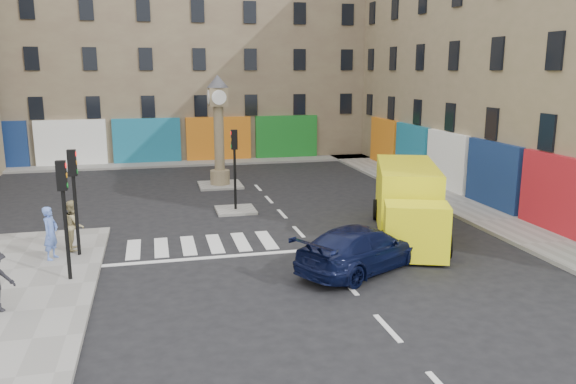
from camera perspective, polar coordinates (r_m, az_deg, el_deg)
name	(u,v)px	position (r m, az deg, el deg)	size (l,w,h in m)	color
ground	(328,264)	(19.31, 4.11, -7.32)	(120.00, 120.00, 0.00)	black
sidewalk_right	(425,190)	(31.48, 13.74, 0.22)	(2.60, 30.00, 0.15)	gray
sidewalk_far	(178,163)	(40.05, -11.15, 2.87)	(32.00, 2.40, 0.15)	gray
island_near	(236,210)	(26.35, -5.34, -1.84)	(1.80, 1.80, 0.12)	gray
island_far	(220,185)	(32.16, -6.90, 0.70)	(2.40, 2.40, 0.12)	gray
building_right	(539,41)	(34.24, 24.15, 13.82)	(10.00, 30.00, 16.00)	#8C795C
building_far	(169,43)	(45.38, -11.96, 14.60)	(32.00, 10.00, 17.00)	#807455
traffic_light_left_near	(64,201)	(18.13, -21.83, -0.86)	(0.28, 0.22, 3.70)	black
traffic_light_left_far	(74,185)	(20.45, -20.93, 0.63)	(0.28, 0.22, 3.70)	black
traffic_light_island	(235,157)	(25.85, -5.45, 3.61)	(0.28, 0.22, 3.70)	black
clock_pillar	(219,124)	(31.64, -7.06, 6.90)	(1.20, 1.20, 6.10)	#8C795C
navy_sedan	(363,248)	(18.68, 7.62, -5.67)	(2.08, 5.12, 1.48)	black
yellow_van	(408,201)	(22.84, 12.07, -0.95)	(4.67, 7.76, 2.71)	#FFF815
pedestrian_blue	(51,233)	(20.68, -22.97, -3.85)	(0.67, 0.44, 1.83)	#5C7CD2
pedestrian_tan	(74,225)	(21.49, -20.93, -3.15)	(0.88, 0.68, 1.80)	tan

